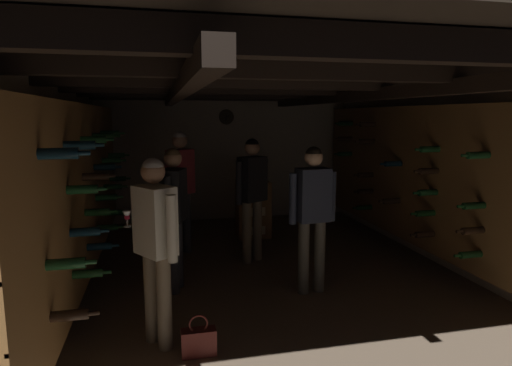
# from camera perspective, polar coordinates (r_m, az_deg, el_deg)

# --- Properties ---
(ground_plane) EXTENTS (8.40, 8.40, 0.00)m
(ground_plane) POSITION_cam_1_polar(r_m,az_deg,el_deg) (5.26, 1.90, -12.62)
(ground_plane) COLOR #7A6651
(room_shell) EXTENTS (4.72, 6.52, 2.41)m
(room_shell) POSITION_cam_1_polar(r_m,az_deg,el_deg) (5.18, 1.24, 3.35)
(room_shell) COLOR beige
(room_shell) RESTS_ON ground_plane
(wine_crate_stack) EXTENTS (0.52, 0.35, 0.90)m
(wine_crate_stack) POSITION_cam_1_polar(r_m,az_deg,el_deg) (6.87, -0.38, -3.52)
(wine_crate_stack) COLOR brown
(wine_crate_stack) RESTS_ON ground_plane
(display_bottle) EXTENTS (0.08, 0.08, 0.35)m
(display_bottle) POSITION_cam_1_polar(r_m,az_deg,el_deg) (6.80, -1.28, 1.35)
(display_bottle) COLOR #143819
(display_bottle) RESTS_ON wine_crate_stack
(person_host_center) EXTENTS (0.54, 0.25, 1.61)m
(person_host_center) POSITION_cam_1_polar(r_m,az_deg,el_deg) (4.67, 7.47, -3.07)
(person_host_center) COLOR #4C473D
(person_host_center) RESTS_ON ground_plane
(person_guest_near_left) EXTENTS (0.44, 0.46, 1.59)m
(person_guest_near_left) POSITION_cam_1_polar(r_m,az_deg,el_deg) (3.66, -13.13, -6.71)
(person_guest_near_left) COLOR brown
(person_guest_near_left) RESTS_ON ground_plane
(person_guest_rear_center) EXTENTS (0.48, 0.36, 1.64)m
(person_guest_rear_center) POSITION_cam_1_polar(r_m,az_deg,el_deg) (5.64, -0.50, -0.71)
(person_guest_rear_center) COLOR brown
(person_guest_rear_center) RESTS_ON ground_plane
(person_guest_far_left) EXTENTS (0.42, 0.44, 1.71)m
(person_guest_far_left) POSITION_cam_1_polar(r_m,az_deg,el_deg) (6.04, -9.89, 0.34)
(person_guest_far_left) COLOR #2D2D33
(person_guest_far_left) RESTS_ON ground_plane
(person_guest_mid_left) EXTENTS (0.33, 0.52, 1.59)m
(person_guest_mid_left) POSITION_cam_1_polar(r_m,az_deg,el_deg) (4.78, -10.74, -3.03)
(person_guest_mid_left) COLOR #2D2D33
(person_guest_mid_left) RESTS_ON ground_plane
(handbag) EXTENTS (0.28, 0.12, 0.35)m
(handbag) POSITION_cam_1_polar(r_m,az_deg,el_deg) (3.75, -7.55, -19.99)
(handbag) COLOR #591E19
(handbag) RESTS_ON ground_plane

